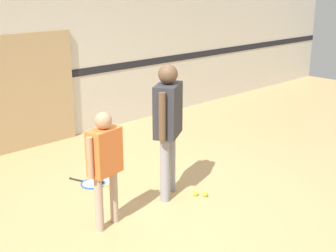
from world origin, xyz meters
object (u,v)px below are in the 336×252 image
tennis_ball_near_instructor (195,193)px  racket_spare_on_floor (106,181)px  person_instructor (168,117)px  tennis_ball_stray_left (205,194)px  tennis_ball_by_spare_racket (93,173)px  racket_second_spare (92,183)px  person_student_left (105,157)px

tennis_ball_near_instructor → racket_spare_on_floor: bearing=115.3°
person_instructor → tennis_ball_stray_left: person_instructor is taller
tennis_ball_near_instructor → tennis_ball_stray_left: (0.06, -0.09, 0.00)m
person_instructor → tennis_ball_stray_left: 1.02m
tennis_ball_near_instructor → tennis_ball_by_spare_racket: same height
racket_spare_on_floor → tennis_ball_stray_left: (0.57, -1.16, 0.02)m
tennis_ball_near_instructor → person_instructor: bearing=133.8°
person_instructor → tennis_ball_stray_left: size_ratio=23.55×
tennis_ball_by_spare_racket → tennis_ball_stray_left: size_ratio=1.00×
racket_second_spare → tennis_ball_by_spare_racket: 0.28m
racket_spare_on_floor → tennis_ball_stray_left: bearing=-102.1°
tennis_ball_by_spare_racket → racket_second_spare: bearing=-127.9°
tennis_ball_near_instructor → tennis_ball_by_spare_racket: 1.43m
tennis_ball_stray_left → person_instructor: bearing=131.3°
tennis_ball_by_spare_racket → racket_spare_on_floor: bearing=-88.1°
person_instructor → person_student_left: size_ratio=1.28×
tennis_ball_by_spare_racket → person_student_left: bearing=-118.9°
tennis_ball_by_spare_racket → tennis_ball_near_instructor: bearing=-69.1°
racket_second_spare → tennis_ball_near_instructor: tennis_ball_near_instructor is taller
person_instructor → tennis_ball_stray_left: (0.29, -0.33, -0.93)m
racket_spare_on_floor → racket_second_spare: 0.19m
person_student_left → tennis_ball_by_spare_racket: 1.54m
racket_second_spare → tennis_ball_stray_left: bearing=-167.4°
racket_second_spare → person_instructor: bearing=-171.6°
tennis_ball_by_spare_racket → tennis_ball_stray_left: (0.58, -1.43, 0.00)m
tennis_ball_by_spare_racket → tennis_ball_stray_left: same height
racket_spare_on_floor → racket_second_spare: bearing=125.4°
racket_second_spare → tennis_ball_stray_left: tennis_ball_stray_left is taller
person_instructor → person_student_left: 0.98m
racket_second_spare → tennis_ball_near_instructor: size_ratio=8.32×
person_instructor → racket_second_spare: (-0.46, 0.89, -0.95)m
person_instructor → tennis_ball_near_instructor: (0.22, -0.23, -0.93)m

